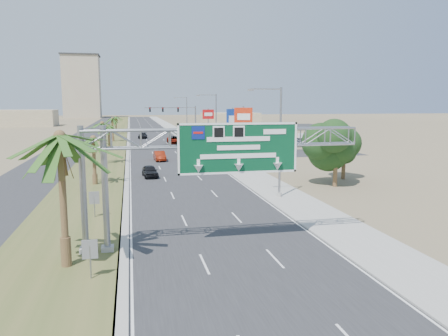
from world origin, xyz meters
TOP-DOWN VIEW (x-y plane):
  - ground at (0.00, 0.00)m, footprint 600.00×600.00m
  - road at (0.00, 110.00)m, footprint 12.00×300.00m
  - sidewalk_right at (8.50, 110.00)m, footprint 4.00×300.00m
  - median_grass at (-10.00, 110.00)m, footprint 7.00×300.00m
  - opposing_road at (-17.00, 110.00)m, footprint 8.00×300.00m
  - sign_gantry at (-1.06, 9.93)m, footprint 16.75×1.24m
  - palm_near at (-9.20, 8.00)m, footprint 5.70×5.70m
  - palm_row_b at (-9.50, 32.00)m, footprint 3.99×3.99m
  - palm_row_c at (-9.50, 48.00)m, footprint 3.99×3.99m
  - palm_row_d at (-9.50, 66.00)m, footprint 3.99×3.99m
  - palm_row_e at (-9.50, 85.00)m, footprint 3.99×3.99m
  - palm_row_f at (-9.50, 110.00)m, footprint 3.99×3.99m
  - streetlight_near at (7.30, 22.00)m, footprint 3.27×0.44m
  - streetlight_mid at (7.30, 52.00)m, footprint 3.27×0.44m
  - streetlight_far at (7.30, 88.00)m, footprint 3.27×0.44m
  - signal_mast at (5.17, 71.97)m, footprint 10.28×0.71m
  - store_building at (22.00, 66.00)m, footprint 18.00×10.00m
  - oak_near at (15.00, 26.00)m, footprint 4.50×4.50m
  - oak_far at (18.00, 30.00)m, footprint 3.50×3.50m
  - median_signback_a at (-7.80, 6.00)m, footprint 0.75×0.08m
  - median_signback_b at (-8.50, 18.00)m, footprint 0.75×0.08m
  - tower_distant at (-32.00, 250.00)m, footprint 20.00×16.00m
  - building_distant_left at (-45.00, 160.00)m, footprint 24.00×14.00m
  - building_distant_right at (30.00, 140.00)m, footprint 20.00×12.00m
  - car_left_lane at (-3.58, 35.92)m, footprint 1.96×4.14m
  - car_mid_lane at (-1.49, 50.40)m, footprint 1.76×4.43m
  - car_right_lane at (3.42, 77.84)m, footprint 2.90×5.73m
  - car_far at (-2.76, 92.69)m, footprint 2.49×4.93m
  - pole_sign_red_near at (9.00, 40.91)m, footprint 2.36×1.10m
  - pole_sign_blue at (9.14, 47.61)m, footprint 1.99×0.91m
  - pole_sign_red_far at (9.00, 67.52)m, footprint 2.22×0.54m

SIDE VIEW (x-z plane):
  - ground at x=0.00m, z-range 0.00..0.00m
  - road at x=0.00m, z-range 0.00..0.02m
  - opposing_road at x=-17.00m, z-range 0.00..0.02m
  - sidewalk_right at x=8.50m, z-range 0.00..0.10m
  - median_grass at x=-10.00m, z-range 0.00..0.12m
  - car_left_lane at x=-3.58m, z-range 0.00..1.37m
  - car_far at x=-2.76m, z-range 0.00..1.37m
  - car_mid_lane at x=-1.49m, z-range 0.00..1.44m
  - car_right_lane at x=3.42m, z-range 0.00..1.55m
  - median_signback_a at x=-7.80m, z-range 0.41..2.49m
  - median_signback_b at x=-8.50m, z-range 0.41..2.49m
  - store_building at x=22.00m, z-range 0.00..4.00m
  - building_distant_right at x=30.00m, z-range 0.00..5.00m
  - building_distant_left at x=-45.00m, z-range 0.00..6.00m
  - oak_far at x=18.00m, z-range 1.02..6.62m
  - palm_row_d at x=-9.50m, z-range 1.69..7.14m
  - oak_near at x=15.00m, z-range 1.13..7.93m
  - streetlight_near at x=7.30m, z-range -0.31..9.69m
  - streetlight_mid at x=7.30m, z-range -0.31..9.69m
  - streetlight_far at x=7.30m, z-range -0.31..9.69m
  - palm_row_f at x=-9.50m, z-range 1.83..7.58m
  - signal_mast at x=5.17m, z-range 0.85..8.85m
  - palm_row_b at x=-9.50m, z-range 1.93..7.87m
  - palm_row_e at x=-9.50m, z-range 2.02..8.16m
  - palm_row_c at x=-9.50m, z-range 2.29..9.04m
  - pole_sign_blue at x=9.14m, z-range 1.94..9.88m
  - pole_sign_red_far at x=9.00m, z-range 2.15..9.70m
  - sign_gantry at x=-1.06m, z-range 2.31..9.81m
  - pole_sign_red_near at x=9.00m, z-range 2.28..10.50m
  - palm_near at x=-9.20m, z-range 2.76..11.11m
  - tower_distant at x=-32.00m, z-range 0.00..35.00m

